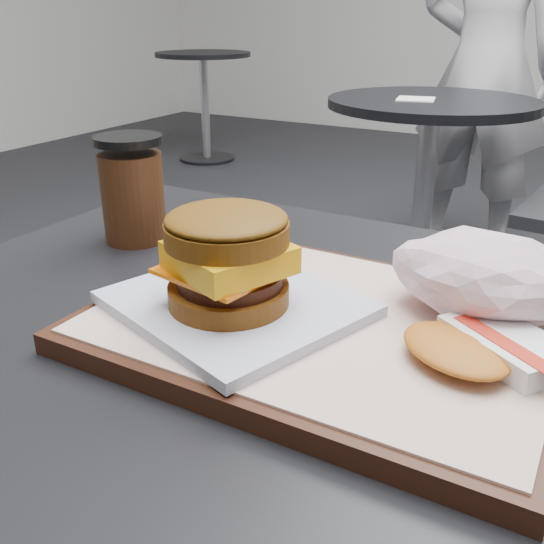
{
  "coord_description": "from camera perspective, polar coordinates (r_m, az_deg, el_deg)",
  "views": [
    {
      "loc": [
        0.21,
        -0.42,
        1.02
      ],
      "look_at": [
        -0.01,
        -0.04,
        0.83
      ],
      "focal_mm": 40.0,
      "sensor_mm": 36.0,
      "label": 1
    }
  ],
  "objects": [
    {
      "name": "crumpled_wrapper",
      "position": [
        0.53,
        19.4,
        -0.29
      ],
      "size": [
        0.15,
        0.12,
        0.07
      ],
      "primitive_type": null,
      "color": "white",
      "rests_on": "serving_tray"
    },
    {
      "name": "bg_table_mid",
      "position": [
        4.49,
        -6.42,
        17.49
      ],
      "size": [
        0.66,
        0.66,
        0.75
      ],
      "color": "black",
      "rests_on": "ground"
    },
    {
      "name": "breakfast_sandwich",
      "position": [
        0.49,
        -3.95,
        0.23
      ],
      "size": [
        0.23,
        0.22,
        0.09
      ],
      "color": "white",
      "rests_on": "serving_tray"
    },
    {
      "name": "patron",
      "position": [
        2.78,
        19.49,
        17.75
      ],
      "size": [
        0.61,
        0.43,
        1.61
      ],
      "primitive_type": "imported",
      "rotation": [
        0.0,
        0.0,
        3.07
      ],
      "color": "silver",
      "rests_on": "ground"
    },
    {
      "name": "hash_brown",
      "position": [
        0.47,
        19.28,
        -6.65
      ],
      "size": [
        0.14,
        0.13,
        0.02
      ],
      "color": "white",
      "rests_on": "serving_tray"
    },
    {
      "name": "serving_tray",
      "position": [
        0.51,
        5.02,
        -5.11
      ],
      "size": [
        0.38,
        0.28,
        0.02
      ],
      "color": "black",
      "rests_on": "customer_table"
    },
    {
      "name": "napkin",
      "position": [
        2.12,
        13.38,
        15.55
      ],
      "size": [
        0.14,
        0.14,
        0.0
      ],
      "primitive_type": "cube",
      "rotation": [
        0.0,
        0.0,
        0.21
      ],
      "color": "white",
      "rests_on": "neighbor_table"
    },
    {
      "name": "coffee_cup",
      "position": [
        0.73,
        -12.98,
        7.3
      ],
      "size": [
        0.08,
        0.08,
        0.12
      ],
      "color": "#3A1D0D",
      "rests_on": "customer_table"
    },
    {
      "name": "neighbor_table",
      "position": [
        2.2,
        14.39,
        10.36
      ],
      "size": [
        0.7,
        0.7,
        0.75
      ],
      "color": "black",
      "rests_on": "ground"
    },
    {
      "name": "customer_table",
      "position": [
        0.65,
        2.51,
        -19.5
      ],
      "size": [
        0.8,
        0.6,
        0.77
      ],
      "color": "#A5A5AA",
      "rests_on": "ground"
    }
  ]
}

